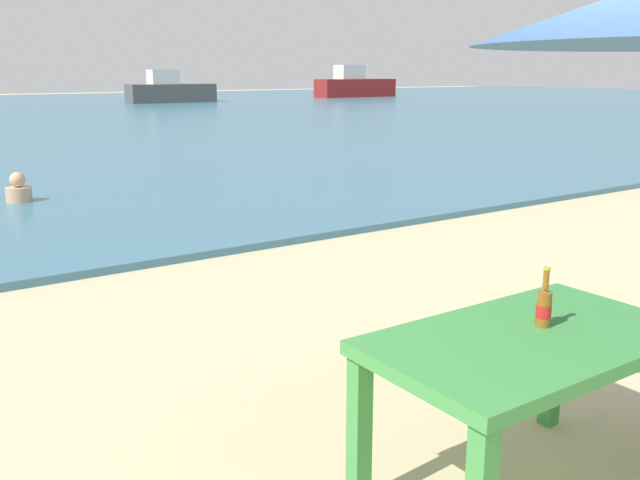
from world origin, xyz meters
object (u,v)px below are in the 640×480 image
beer_bottle_amber (544,306)px  boat_barge (170,91)px  picnic_table_green (529,359)px  swimmer_person (18,190)px  boat_fishing_trawler (355,86)px

beer_bottle_amber → boat_barge: (13.12, 35.73, -0.13)m
picnic_table_green → swimmer_person: size_ratio=3.41×
picnic_table_green → boat_barge: 38.14m
boat_barge → boat_fishing_trawler: boat_fishing_trawler is taller
picnic_table_green → beer_bottle_amber: (0.12, 0.04, 0.20)m
beer_bottle_amber → boat_barge: 38.06m
picnic_table_green → swimmer_person: bearing=92.6°
swimmer_person → boat_fishing_trawler: (27.29, 28.32, 0.60)m
beer_bottle_amber → swimmer_person: size_ratio=0.65×
beer_bottle_amber → boat_fishing_trawler: 45.39m
boat_barge → boat_fishing_trawler: bearing=3.8°
boat_fishing_trawler → boat_barge: bearing=-176.2°
picnic_table_green → beer_bottle_amber: size_ratio=5.28×
swimmer_person → boat_fishing_trawler: boat_fishing_trawler is taller
swimmer_person → boat_fishing_trawler: 39.34m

